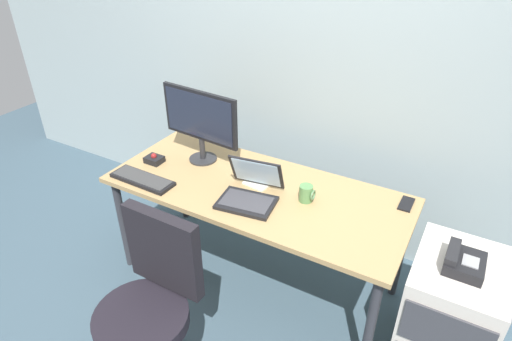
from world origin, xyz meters
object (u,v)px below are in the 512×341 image
Objects in this scene: laptop at (250,191)px; trackball_mouse at (154,159)px; coffee_mug at (306,193)px; monitor_main at (200,120)px; keyboard at (142,179)px; paper_notepad at (262,180)px; cell_phone at (406,204)px; file_cabinet at (447,316)px; office_chair at (152,317)px; desk_phone at (463,262)px.

trackball_mouse is at bearing 176.09° from laptop.
laptop reaches higher than coffee_mug.
keyboard is (-0.16, -0.39, -0.27)m from monitor_main.
trackball_mouse is at bearing -168.00° from paper_notepad.
trackball_mouse is 1.03m from coffee_mug.
paper_notepad is at bearing 30.03° from keyboard.
monitor_main is 0.59m from laptop.
laptop is at bearing -154.43° from cell_phone.
cell_phone is (0.81, 0.17, -0.00)m from paper_notepad.
file_cabinet is 1.66× the size of keyboard.
trackball_mouse is 0.53× the size of paper_notepad.
keyboard is at bearing -166.47° from laptop.
desk_phone is at bearing 32.81° from office_chair.
monitor_main is 1.58× the size of laptop.
desk_phone is 1.64m from monitor_main.
paper_notepad is (-1.15, 0.16, 0.00)m from desk_phone.
office_chair is 0.99m from paper_notepad.
office_chair is 2.34× the size of keyboard.
keyboard is (-0.54, 0.59, 0.29)m from office_chair.
coffee_mug is at bearing -154.64° from cell_phone.
coffee_mug reaches higher than cell_phone.
trackball_mouse reaches higher than file_cabinet.
laptop reaches higher than desk_phone.
cell_phone is at bearing 51.57° from office_chair.
coffee_mug reaches higher than file_cabinet.
trackball_mouse is 1.56m from cell_phone.
keyboard is at bearing -149.97° from paper_notepad.
laptop is at bearing -25.29° from monitor_main.
paper_notepad is at bearing 85.25° from office_chair.
trackball_mouse reaches higher than keyboard.
desk_phone is 2.06× the size of coffee_mug.
trackball_mouse reaches higher than paper_notepad.
office_chair is 1.19m from monitor_main.
monitor_main reaches higher than desk_phone.
coffee_mug is at bearing -11.60° from paper_notepad.
trackball_mouse reaches higher than desk_phone.
laptop is 3.23× the size of trackball_mouse.
monitor_main reaches higher than coffee_mug.
monitor_main is at bearing 173.81° from file_cabinet.
paper_notepad reaches higher than file_cabinet.
cell_phone is (0.50, 0.24, -0.04)m from coffee_mug.
laptop is at bearing -153.85° from coffee_mug.
cell_phone is at bearing 12.04° from trackball_mouse.
file_cabinet is 0.60m from cell_phone.
office_chair reaches higher than laptop.
office_chair is 6.79× the size of cell_phone.
trackball_mouse is at bearing 128.40° from office_chair.
desk_phone reaches higher than keyboard.
coffee_mug is (-0.83, 0.10, 0.05)m from desk_phone.
keyboard is (-1.77, -0.20, 0.01)m from desk_phone.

